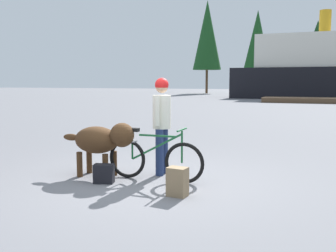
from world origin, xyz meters
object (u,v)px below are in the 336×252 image
at_px(dog, 102,140).
at_px(handbag_pannier, 104,174).
at_px(bicycle, 154,159).
at_px(backpack, 177,182).
at_px(person_cyclist, 162,117).

bearing_deg(dog, handbag_pannier, -56.42).
bearing_deg(handbag_pannier, dog, 123.58).
xyz_separation_m(bicycle, backpack, (0.66, -0.69, -0.16)).
relative_size(bicycle, backpack, 4.04).
height_order(person_cyclist, handbag_pannier, person_cyclist).
height_order(dog, backpack, dog).
relative_size(person_cyclist, dog, 1.23).
height_order(bicycle, person_cyclist, person_cyclist).
xyz_separation_m(bicycle, handbag_pannier, (-0.70, -0.44, -0.21)).
distance_m(person_cyclist, handbag_pannier, 1.41).
height_order(bicycle, handbag_pannier, bicycle).
height_order(person_cyclist, backpack, person_cyclist).
relative_size(bicycle, dog, 1.23).
xyz_separation_m(dog, handbag_pannier, (0.24, -0.36, -0.49)).
height_order(dog, handbag_pannier, dog).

